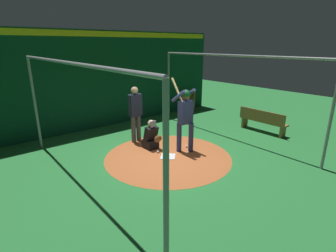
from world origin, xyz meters
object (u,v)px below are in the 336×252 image
bat_rack (187,100)px  catcher (151,137)px  umpire (135,111)px  bench (262,121)px  home_plate (168,156)px  batter (185,114)px  baseball_1 (187,146)px  baseball_2 (158,152)px  baseball_0 (168,139)px

bat_rack → catcher: bearing=-55.9°
umpire → bench: 4.74m
home_plate → bat_rack: bat_rack is taller
batter → catcher: bearing=-142.1°
home_plate → catcher: 0.90m
baseball_1 → bat_rack: bearing=136.3°
umpire → catcher: bearing=1.9°
umpire → bat_rack: umpire is taller
batter → baseball_2: 1.41m
batter → catcher: size_ratio=2.36×
bench → baseball_1: (-0.66, -3.24, -0.41)m
baseball_1 → baseball_0: bearing=-177.5°
bench → baseball_0: size_ratio=24.63×
baseball_0 → baseball_2: size_ratio=1.00×
bat_rack → baseball_2: size_ratio=14.32×
baseball_0 → baseball_1: 0.92m
batter → home_plate: bearing=-90.5°
home_plate → batter: bearing=89.5°
batter → bat_rack: size_ratio=2.11×
umpire → baseball_1: umpire is taller
home_plate → umpire: 1.97m
home_plate → baseball_0: (-1.08, 0.87, 0.03)m
bat_rack → baseball_1: bat_rack is taller
bench → baseball_2: bearing=-102.0°
batter → bench: 3.61m
home_plate → baseball_1: baseball_1 is taller
batter → baseball_1: bearing=123.9°
bat_rack → bench: (4.29, -0.23, -0.04)m
bat_rack → umpire: bearing=-64.2°
catcher → baseball_1: bearing=54.0°
home_plate → baseball_0: size_ratio=5.68×
baseball_1 → catcher: bearing=-126.0°
catcher → baseball_2: catcher is taller
batter → bat_rack: 5.37m
baseball_2 → bat_rack: bearing=127.4°
umpire → bench: size_ratio=1.03×
batter → baseball_0: 1.59m
batter → baseball_1: (-0.17, 0.26, -1.14)m
home_plate → baseball_2: baseball_2 is taller
baseball_0 → catcher: bearing=-73.8°
home_plate → umpire: (-1.66, -0.02, 1.05)m
umpire → home_plate: bearing=0.8°
umpire → baseball_1: (1.50, 0.94, -1.02)m
batter → baseball_2: batter is taller
batter → catcher: 1.34m
home_plate → baseball_2: bearing=-170.7°
baseball_1 → baseball_2: 1.01m
bat_rack → baseball_0: (2.71, -3.50, -0.45)m
catcher → baseball_1: catcher is taller
catcher → batter: bearing=37.9°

